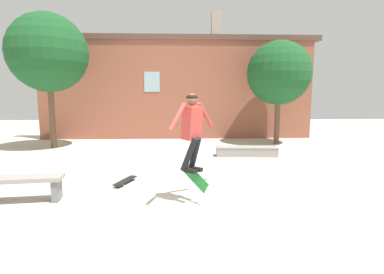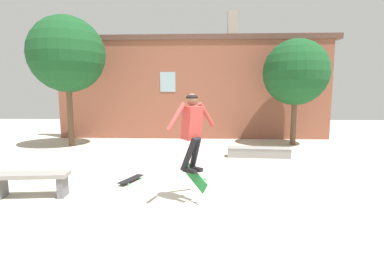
{
  "view_description": "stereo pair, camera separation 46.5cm",
  "coord_description": "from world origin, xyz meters",
  "px_view_note": "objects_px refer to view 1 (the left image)",
  "views": [
    {
      "loc": [
        0.12,
        -5.03,
        2.02
      ],
      "look_at": [
        0.35,
        0.45,
        1.25
      ],
      "focal_mm": 28.0,
      "sensor_mm": 36.0,
      "label": 1
    },
    {
      "loc": [
        0.59,
        -5.03,
        2.02
      ],
      "look_at": [
        0.35,
        0.45,
        1.25
      ],
      "focal_mm": 28.0,
      "sensor_mm": 36.0,
      "label": 2
    }
  ],
  "objects_px": {
    "tree_left": "(48,53)",
    "park_bench": "(23,184)",
    "skateboard_resting": "(125,181)",
    "tree_right": "(279,73)",
    "skateboard_flipping": "(194,176)",
    "skate_ledge": "(247,151)",
    "skater": "(192,126)"
  },
  "relations": [
    {
      "from": "park_bench",
      "to": "skate_ledge",
      "type": "xyz_separation_m",
      "value": [
        5.21,
        4.13,
        -0.18
      ]
    },
    {
      "from": "skateboard_flipping",
      "to": "skateboard_resting",
      "type": "relative_size",
      "value": 0.75
    },
    {
      "from": "skater",
      "to": "skate_ledge",
      "type": "bearing_deg",
      "value": 106.7
    },
    {
      "from": "tree_right",
      "to": "skateboard_resting",
      "type": "relative_size",
      "value": 5.0
    },
    {
      "from": "tree_right",
      "to": "park_bench",
      "type": "xyz_separation_m",
      "value": [
        -7.06,
        -6.72,
        -2.57
      ]
    },
    {
      "from": "tree_right",
      "to": "skateboard_flipping",
      "type": "xyz_separation_m",
      "value": [
        -3.81,
        -6.81,
        -2.43
      ]
    },
    {
      "from": "skate_ledge",
      "to": "skater",
      "type": "relative_size",
      "value": 1.41
    },
    {
      "from": "tree_right",
      "to": "skate_ledge",
      "type": "relative_size",
      "value": 2.07
    },
    {
      "from": "skate_ledge",
      "to": "tree_right",
      "type": "bearing_deg",
      "value": 58.73
    },
    {
      "from": "park_bench",
      "to": "skateboard_flipping",
      "type": "bearing_deg",
      "value": -8.48
    },
    {
      "from": "tree_right",
      "to": "skateboard_resting",
      "type": "bearing_deg",
      "value": -133.66
    },
    {
      "from": "tree_left",
      "to": "park_bench",
      "type": "height_order",
      "value": "tree_left"
    },
    {
      "from": "tree_right",
      "to": "skateboard_flipping",
      "type": "distance_m",
      "value": 8.17
    },
    {
      "from": "park_bench",
      "to": "tree_left",
      "type": "bearing_deg",
      "value": 100.71
    },
    {
      "from": "park_bench",
      "to": "skate_ledge",
      "type": "bearing_deg",
      "value": 31.59
    },
    {
      "from": "skate_ledge",
      "to": "park_bench",
      "type": "bearing_deg",
      "value": -137.35
    },
    {
      "from": "tree_left",
      "to": "skateboard_resting",
      "type": "height_order",
      "value": "tree_left"
    },
    {
      "from": "tree_right",
      "to": "tree_left",
      "type": "height_order",
      "value": "tree_left"
    },
    {
      "from": "skateboard_resting",
      "to": "park_bench",
      "type": "bearing_deg",
      "value": 142.52
    },
    {
      "from": "tree_right",
      "to": "skateboard_flipping",
      "type": "bearing_deg",
      "value": -119.2
    },
    {
      "from": "tree_left",
      "to": "skater",
      "type": "distance_m",
      "value": 8.29
    },
    {
      "from": "tree_left",
      "to": "skate_ledge",
      "type": "height_order",
      "value": "tree_left"
    },
    {
      "from": "tree_right",
      "to": "skater",
      "type": "distance_m",
      "value": 8.0
    },
    {
      "from": "tree_right",
      "to": "tree_left",
      "type": "relative_size",
      "value": 0.84
    },
    {
      "from": "skater",
      "to": "skateboard_resting",
      "type": "height_order",
      "value": "skater"
    },
    {
      "from": "tree_right",
      "to": "park_bench",
      "type": "height_order",
      "value": "tree_right"
    },
    {
      "from": "skateboard_flipping",
      "to": "tree_left",
      "type": "bearing_deg",
      "value": -175.78
    },
    {
      "from": "park_bench",
      "to": "skater",
      "type": "distance_m",
      "value": 3.4
    },
    {
      "from": "tree_left",
      "to": "skate_ledge",
      "type": "bearing_deg",
      "value": -14.98
    },
    {
      "from": "tree_left",
      "to": "skate_ledge",
      "type": "xyz_separation_m",
      "value": [
        7.11,
        -1.9,
        -3.41
      ]
    },
    {
      "from": "skater",
      "to": "skateboard_resting",
      "type": "distance_m",
      "value": 2.4
    },
    {
      "from": "tree_left",
      "to": "park_bench",
      "type": "bearing_deg",
      "value": -72.48
    }
  ]
}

